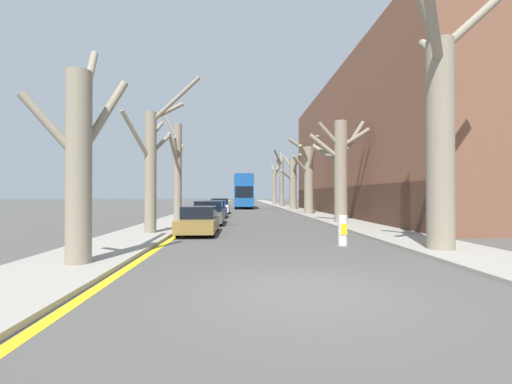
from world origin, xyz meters
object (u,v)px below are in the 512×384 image
Objects in this scene: street_tree_left_1 at (152,163)px; street_tree_right_1 at (340,167)px; parked_car_1 at (209,213)px; parked_car_3 at (220,206)px; traffic_bollard at (343,230)px; street_tree_right_2 at (308,177)px; parked_car_2 at (216,209)px; street_tree_left_0 at (80,158)px; street_tree_right_4 at (281,179)px; street_tree_right_5 at (274,184)px; street_tree_right_0 at (440,125)px; street_tree_right_3 at (293,182)px; double_decker_bus at (244,190)px; parked_car_0 at (199,221)px; street_tree_left_2 at (177,169)px.

street_tree_left_1 is 1.13× the size of street_tree_right_1.
parked_car_1 is 12.66m from parked_car_3.
traffic_bollard is at bearing -25.15° from street_tree_left_1.
street_tree_right_2 is 1.75× the size of parked_car_1.
street_tree_right_1 is 1.51× the size of parked_car_2.
street_tree_right_1 is (10.62, 12.54, 0.81)m from street_tree_left_0.
street_tree_right_4 is 7.88× the size of traffic_bollard.
street_tree_right_5 is at bearing 89.89° from street_tree_right_1.
street_tree_right_0 is 1.37× the size of street_tree_right_3.
double_decker_bus is at bearing 95.10° from traffic_bollard.
street_tree_right_2 is (-0.08, 9.79, -0.08)m from street_tree_right_1.
street_tree_left_1 reaches higher than parked_car_2.
street_tree_right_0 is at bearing -89.67° from street_tree_right_2.
parked_car_3 is (-0.00, 6.18, 0.04)m from parked_car_2.
street_tree_right_0 is at bearing -89.78° from street_tree_right_1.
street_tree_right_4 is 2.14× the size of parked_car_1.
double_decker_bus reaches higher than parked_car_2.
parked_car_2 is (-2.56, -19.53, -1.92)m from double_decker_bus.
street_tree_left_1 is at bearing -124.24° from street_tree_right_2.
street_tree_left_0 is 0.74× the size of street_tree_right_4.
parked_car_1 is at bearing 90.00° from parked_car_0.
street_tree_left_2 is 0.72× the size of double_decker_bus.
traffic_bollard is (-2.81, -29.29, -2.86)m from street_tree_right_3.
street_tree_right_3 reaches higher than double_decker_bus.
parked_car_2 is (2.22, 5.15, -2.95)m from street_tree_left_2.
parked_car_3 is (2.11, 18.45, -2.62)m from street_tree_left_1.
double_decker_bus is (-5.97, 6.19, -0.84)m from street_tree_right_3.
parked_car_1 is 0.89× the size of parked_car_3.
parked_car_1 is at bearing 127.31° from street_tree_right_0.
traffic_bollard is (5.72, -4.08, -0.07)m from parked_car_0.
street_tree_left_0 is 5.87× the size of traffic_bollard.
parked_car_3 is at bearing 83.49° from street_tree_left_1.
street_tree_left_1 is 1.04× the size of street_tree_right_2.
street_tree_right_4 reaches higher than street_tree_right_1.
street_tree_right_4 reaches higher than street_tree_right_2.
street_tree_right_4 is (0.04, 31.04, 0.60)m from street_tree_right_1.
street_tree_left_1 is at bearing 154.85° from traffic_bollard.
parked_car_0 is (2.11, 0.41, -2.70)m from street_tree_left_1.
street_tree_right_4 is (0.11, 21.25, 0.68)m from street_tree_right_2.
street_tree_left_0 reaches higher than parked_car_3.
street_tree_right_0 is 14.36m from parked_car_1.
traffic_bollard is (5.72, -15.94, -0.10)m from parked_car_2.
street_tree_right_1 is 0.92× the size of street_tree_right_2.
double_decker_bus is (-5.88, -4.78, -1.66)m from street_tree_right_4.
traffic_bollard is at bearing -95.48° from street_tree_right_3.
parked_car_1 reaches higher than traffic_bollard.
street_tree_right_5 is at bearing 74.92° from street_tree_left_2.
street_tree_right_2 is 6.45× the size of traffic_bollard.
street_tree_left_2 reaches higher than parked_car_0.
street_tree_right_5 is (10.70, 53.85, 0.95)m from street_tree_left_0.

